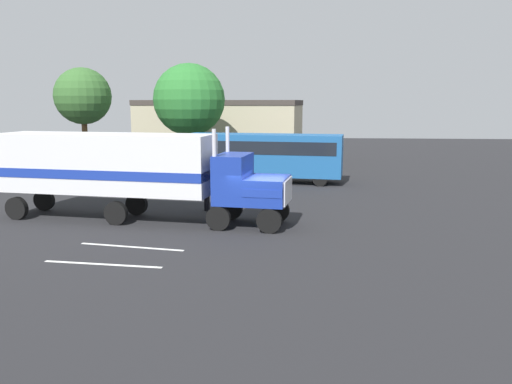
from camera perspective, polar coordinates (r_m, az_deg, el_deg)
The scene contains 10 objects.
ground_plane at distance 23.41m, azimuth 0.04°, elevation -4.02°, with size 120.00×120.00×0.00m, color #232326.
lane_stripe_near at distance 21.00m, azimuth -13.60°, elevation -5.93°, with size 4.40×0.16×0.01m, color silver.
lane_stripe_mid at distance 19.09m, azimuth -16.61°, elevation -7.67°, with size 4.40×0.16×0.01m, color silver.
semi_truck at distance 25.39m, azimuth -14.07°, elevation 2.58°, with size 14.37×4.37×4.50m.
person_bystander at distance 27.06m, azimuth -5.45°, elevation -0.22°, with size 0.40×0.48×1.63m.
parked_bus at distance 36.65m, azimuth 0.89°, elevation 4.33°, with size 11.23×3.87×3.40m.
parked_car at distance 38.40m, azimuth -13.90°, elevation 2.41°, with size 4.75×3.17×1.57m.
tree_left at distance 43.81m, azimuth -18.63°, elevation 9.98°, with size 4.48×4.48×8.35m.
tree_center at distance 43.76m, azimuth -7.39°, elevation 10.09°, with size 5.96×5.96×8.82m.
building_backdrop at distance 51.94m, azimuth -4.14°, elevation 7.13°, with size 16.77×8.11×5.83m.
Camera 1 is at (1.92, -22.63, 5.65)m, focal length 36.14 mm.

